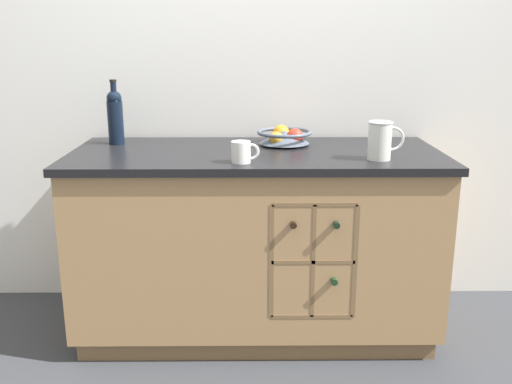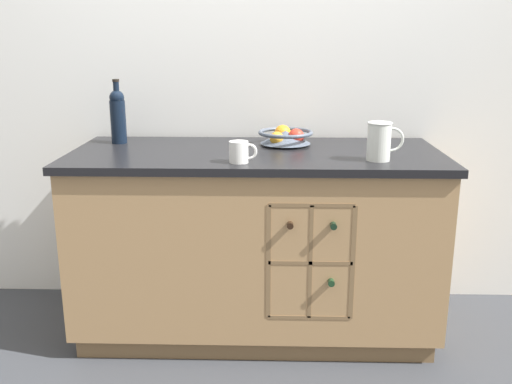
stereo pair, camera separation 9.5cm
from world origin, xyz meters
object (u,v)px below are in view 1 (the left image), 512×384
Objects in this scene: ceramic_mug at (242,152)px; fruit_bowl at (284,136)px; white_pitcher at (381,140)px; standing_wine_bottle at (115,115)px.

fruit_bowl is at bearing 63.33° from ceramic_mug.
fruit_bowl is 0.52m from white_pitcher.
ceramic_mug is at bearing -34.97° from standing_wine_bottle.
standing_wine_bottle is (-0.82, 0.04, 0.09)m from fruit_bowl.
white_pitcher reaches higher than fruit_bowl.
standing_wine_bottle reaches higher than ceramic_mug.
white_pitcher is (0.39, -0.34, 0.04)m from fruit_bowl.
standing_wine_bottle is at bearing 145.03° from ceramic_mug.
white_pitcher is 0.60m from ceramic_mug.
ceramic_mug is 0.76m from standing_wine_bottle.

